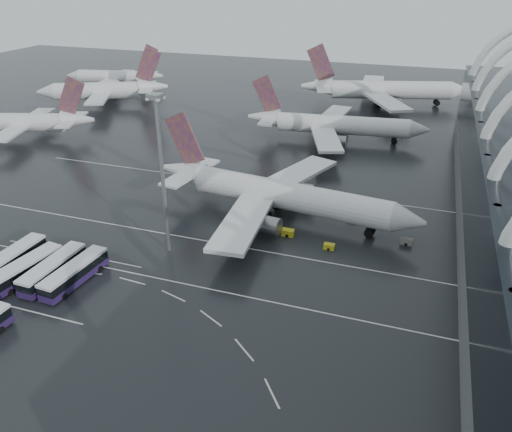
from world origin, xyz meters
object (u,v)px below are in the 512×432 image
(gse_cart_belly_c, at_px, (288,233))
(airliner_main, at_px, (277,194))
(bus_row_near_a, at_px, (12,260))
(floodlight_mast, at_px, (161,157))
(jet_remote_mid, at_px, (106,91))
(jet_remote_far, at_px, (116,77))
(bus_row_near_d, at_px, (75,273))
(jet_remote_west, at_px, (27,123))
(gse_cart_belly_a, at_px, (329,246))
(bus_row_near_b, at_px, (25,269))
(bus_row_near_c, at_px, (53,269))
(airliner_gate_b, at_px, (333,125))
(airliner_gate_c, at_px, (382,90))
(gse_cart_belly_d, at_px, (406,241))
(gse_cart_belly_b, at_px, (353,216))

(gse_cart_belly_c, bearing_deg, airliner_main, 122.05)
(bus_row_near_a, distance_m, floodlight_mast, 30.67)
(jet_remote_mid, xyz_separation_m, jet_remote_far, (-11.87, 24.97, -0.61))
(jet_remote_far, height_order, bus_row_near_d, jet_remote_far)
(jet_remote_west, height_order, jet_remote_mid, jet_remote_mid)
(jet_remote_west, xyz_separation_m, gse_cart_belly_a, (97.64, -34.87, -4.20))
(bus_row_near_b, bearing_deg, bus_row_near_c, -62.40)
(jet_remote_far, distance_m, bus_row_near_b, 142.49)
(jet_remote_far, distance_m, bus_row_near_c, 143.14)
(airliner_main, xyz_separation_m, jet_remote_far, (-97.22, 91.21, -0.16))
(jet_remote_west, height_order, bus_row_near_b, jet_remote_west)
(bus_row_near_c, bearing_deg, floodlight_mast, -42.17)
(airliner_main, distance_m, jet_remote_far, 133.31)
(jet_remote_mid, distance_m, gse_cart_belly_c, 116.20)
(airliner_gate_b, bearing_deg, bus_row_near_d, -112.78)
(airliner_gate_c, distance_m, gse_cart_belly_d, 103.65)
(jet_remote_west, xyz_separation_m, bus_row_near_c, (56.92, -59.10, -2.91))
(airliner_main, height_order, floodlight_mast, floodlight_mast)
(airliner_main, relative_size, bus_row_near_a, 4.18)
(floodlight_mast, relative_size, gse_cart_belly_d, 13.10)
(airliner_main, xyz_separation_m, gse_cart_belly_d, (26.08, -3.20, -4.24))
(bus_row_near_b, height_order, floodlight_mast, floodlight_mast)
(jet_remote_far, relative_size, bus_row_near_c, 3.08)
(bus_row_near_b, relative_size, bus_row_near_c, 1.02)
(bus_row_near_b, relative_size, gse_cart_belly_d, 6.36)
(jet_remote_mid, xyz_separation_m, bus_row_near_b, (53.36, -101.68, -3.46))
(gse_cart_belly_d, bearing_deg, airliner_main, 173.01)
(bus_row_near_b, xyz_separation_m, bus_row_near_d, (8.36, 1.69, -0.01))
(airliner_gate_c, bearing_deg, jet_remote_west, -158.09)
(jet_remote_mid, distance_m, bus_row_near_c, 115.59)
(bus_row_near_a, height_order, gse_cart_belly_d, bus_row_near_a)
(airliner_gate_b, height_order, bus_row_near_c, airliner_gate_b)
(gse_cart_belly_c, bearing_deg, bus_row_near_b, -142.34)
(airliner_gate_c, relative_size, bus_row_near_b, 4.36)
(airliner_main, distance_m, bus_row_near_b, 47.84)
(bus_row_near_c, distance_m, gse_cart_belly_b, 57.14)
(airliner_gate_b, bearing_deg, gse_cart_belly_a, -86.00)
(bus_row_near_b, height_order, gse_cart_belly_d, bus_row_near_b)
(airliner_main, height_order, gse_cart_belly_c, airliner_main)
(airliner_gate_c, bearing_deg, gse_cart_belly_a, -104.36)
(bus_row_near_b, bearing_deg, floodlight_mast, -40.40)
(airliner_main, bearing_deg, gse_cart_belly_a, -29.24)
(jet_remote_west, height_order, bus_row_near_d, jet_remote_west)
(airliner_main, relative_size, jet_remote_west, 1.37)
(airliner_main, relative_size, jet_remote_mid, 1.27)
(gse_cart_belly_b, relative_size, gse_cart_belly_d, 0.99)
(airliner_gate_c, distance_m, bus_row_near_d, 136.90)
(airliner_gate_b, distance_m, jet_remote_west, 89.89)
(gse_cart_belly_a, bearing_deg, bus_row_near_d, -146.67)
(gse_cart_belly_b, bearing_deg, bus_row_near_d, -135.65)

